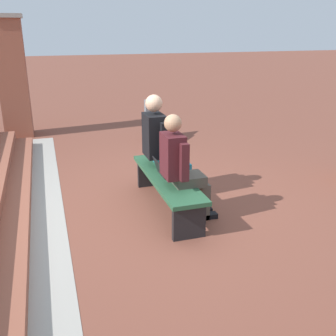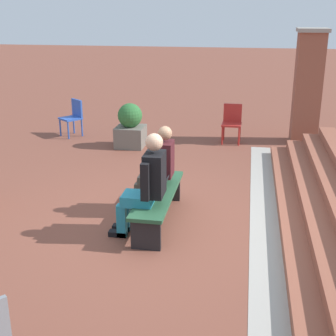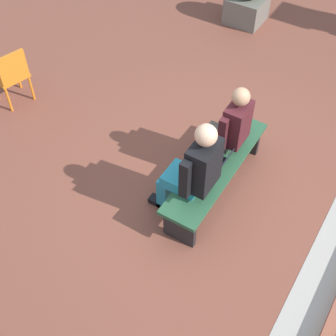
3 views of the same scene
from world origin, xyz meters
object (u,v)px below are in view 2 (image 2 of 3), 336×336
at_px(plastic_chair_foreground, 73,115).
at_px(planter, 130,127).
at_px(bench, 158,198).
at_px(plastic_chair_far_left, 232,121).
at_px(person_student, 158,167).
at_px(laptop, 158,189).
at_px(person_adult, 146,183).

xyz_separation_m(plastic_chair_foreground, planter, (0.65, 1.52, -0.04)).
bearing_deg(bench, plastic_chair_far_left, 169.18).
height_order(person_student, plastic_chair_far_left, person_student).
height_order(person_student, laptop, person_student).
xyz_separation_m(person_student, plastic_chair_foreground, (-3.89, -2.76, -0.22)).
bearing_deg(plastic_chair_far_left, plastic_chair_foreground, -88.79).
bearing_deg(person_student, planter, -159.09).
distance_m(bench, laptop, 0.15).
bearing_deg(bench, plastic_chair_foreground, -146.26).
bearing_deg(laptop, planter, -159.99).
height_order(bench, planter, planter).
bearing_deg(person_adult, bench, 170.62).
bearing_deg(planter, plastic_chair_far_left, 108.90).
relative_size(bench, plastic_chair_far_left, 2.14).
bearing_deg(person_student, person_adult, -0.43).
height_order(person_adult, laptop, person_adult).
height_order(plastic_chair_foreground, planter, planter).
relative_size(bench, person_student, 1.39).
xyz_separation_m(laptop, plastic_chair_foreground, (-4.25, -2.84, -0.02)).
relative_size(person_student, laptop, 4.05).
bearing_deg(plastic_chair_foreground, plastic_chair_far_left, 91.21).
height_order(laptop, plastic_chair_foreground, plastic_chair_foreground).
relative_size(bench, laptop, 5.62).
distance_m(bench, person_adult, 0.58).
xyz_separation_m(bench, laptop, (0.03, 0.01, 0.15)).
bearing_deg(laptop, plastic_chair_far_left, 169.39).
bearing_deg(plastic_chair_far_left, person_student, -12.63).
height_order(bench, laptop, laptop).
xyz_separation_m(bench, planter, (-3.58, -1.30, 0.08)).
bearing_deg(plastic_chair_far_left, laptop, -10.61).
xyz_separation_m(bench, person_student, (-0.34, -0.06, 0.34)).
xyz_separation_m(plastic_chair_foreground, plastic_chair_far_left, (-0.08, 3.65, 0.00)).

